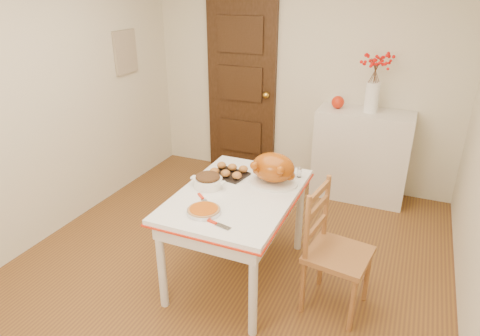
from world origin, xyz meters
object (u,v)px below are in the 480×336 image
at_px(sideboard, 361,155).
at_px(kitchen_table, 237,235).
at_px(chair_oak, 339,252).
at_px(pumpkin_pie, 204,210).
at_px(turkey_platter, 273,169).

bearing_deg(sideboard, kitchen_table, -110.54).
height_order(kitchen_table, chair_oak, chair_oak).
distance_m(chair_oak, pumpkin_pie, 0.98).
bearing_deg(turkey_platter, pumpkin_pie, -112.63).
bearing_deg(turkey_platter, kitchen_table, -126.25).
bearing_deg(chair_oak, kitchen_table, 93.87).
distance_m(sideboard, pumpkin_pie, 2.30).
relative_size(kitchen_table, chair_oak, 1.33).
height_order(chair_oak, turkey_platter, turkey_platter).
height_order(sideboard, chair_oak, sideboard).
distance_m(turkey_platter, pumpkin_pie, 0.69).
xyz_separation_m(kitchen_table, pumpkin_pie, (-0.09, -0.37, 0.40)).
distance_m(sideboard, kitchen_table, 1.91).
distance_m(sideboard, turkey_platter, 1.65).
bearing_deg(kitchen_table, chair_oak, -3.92).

